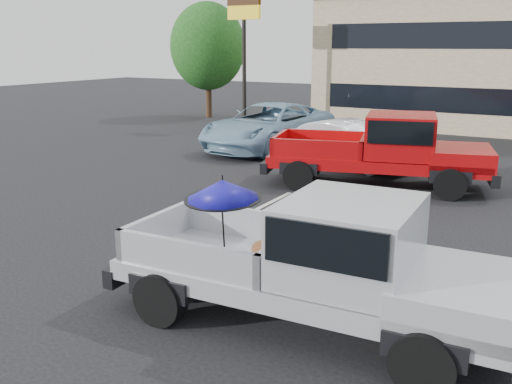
% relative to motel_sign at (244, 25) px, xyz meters
% --- Properties ---
extents(ground, '(90.00, 90.00, 0.00)m').
position_rel_motel_sign_xyz_m(ground, '(10.00, -14.00, -4.65)').
color(ground, black).
rests_on(ground, ground).
extents(stripe_left, '(0.12, 5.00, 0.01)m').
position_rel_motel_sign_xyz_m(stripe_left, '(7.00, -12.00, -4.65)').
color(stripe_left, silver).
rests_on(stripe_left, ground).
extents(motel_sign, '(1.60, 0.22, 6.00)m').
position_rel_motel_sign_xyz_m(motel_sign, '(0.00, 0.00, 0.00)').
color(motel_sign, black).
rests_on(motel_sign, ground).
extents(tree_left, '(3.96, 3.96, 6.02)m').
position_rel_motel_sign_xyz_m(tree_left, '(-4.00, 3.00, -0.92)').
color(tree_left, '#332114').
rests_on(tree_left, ground).
extents(silver_pickup, '(5.76, 2.28, 2.06)m').
position_rel_motel_sign_xyz_m(silver_pickup, '(10.79, -15.99, -3.60)').
color(silver_pickup, black).
rests_on(silver_pickup, ground).
extents(red_pickup, '(6.45, 3.56, 2.02)m').
position_rel_motel_sign_xyz_m(red_pickup, '(9.15, -7.58, -3.55)').
color(red_pickup, black).
rests_on(red_pickup, ground).
extents(silver_sedan, '(4.67, 2.72, 1.46)m').
position_rel_motel_sign_xyz_m(silver_sedan, '(7.16, -5.46, -3.92)').
color(silver_sedan, '#B9BCC1').
rests_on(silver_sedan, ground).
extents(blue_suv, '(3.42, 6.36, 1.70)m').
position_rel_motel_sign_xyz_m(blue_suv, '(3.39, -3.94, -3.80)').
color(blue_suv, '#81A7C1').
rests_on(blue_suv, ground).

